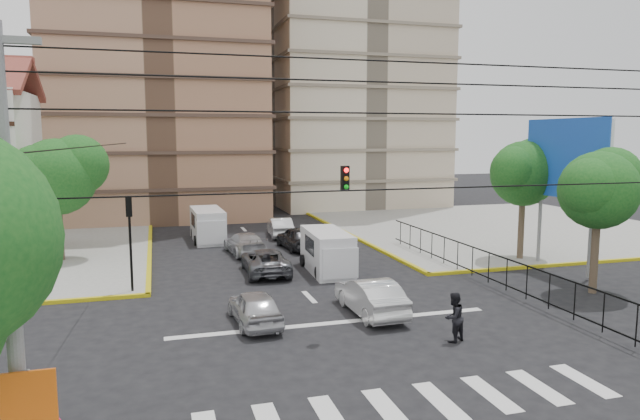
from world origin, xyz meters
name	(u,v)px	position (x,y,z in m)	size (l,w,h in m)	color
ground	(344,333)	(0.00, 0.00, 0.00)	(160.00, 160.00, 0.00)	black
sidewalk_ne	(500,227)	(20.00, 20.00, 0.07)	(26.00, 26.00, 0.15)	gray
crosswalk_stripes	(414,405)	(0.00, -6.00, 0.01)	(12.00, 2.40, 0.01)	silver
stop_line	(334,323)	(0.00, 1.20, 0.01)	(13.00, 0.40, 0.01)	silver
park_fence	(488,286)	(9.00, 4.50, 0.00)	(0.10, 22.50, 1.66)	black
billboard	(567,161)	(14.45, 6.00, 6.00)	(0.36, 6.20, 8.10)	slate
tree_park_a	(600,187)	(13.08, 2.01, 5.01)	(4.41, 3.60, 6.83)	#473828
tree_park_c	(525,171)	(14.09, 9.01, 5.34)	(4.65, 3.80, 7.25)	#473828
tree_tudor	(59,173)	(-11.90, 16.01, 5.22)	(5.39, 4.40, 7.43)	#473828
traffic_light_nw	(130,228)	(-7.80, 7.80, 3.11)	(0.28, 0.22, 4.40)	black
traffic_light_hanging	(365,180)	(0.00, -2.04, 5.90)	(18.00, 9.12, 0.92)	black
utility_pole_sw	(11,287)	(-9.00, -9.00, 4.77)	(1.40, 0.28, 9.00)	slate
van_right_lane	(328,253)	(2.21, 9.26, 1.09)	(2.17, 5.04, 2.24)	silver
van_left_lane	(208,226)	(-3.18, 20.41, 1.10)	(2.13, 5.07, 2.26)	silver
car_silver_front_left	(255,307)	(-3.03, 1.96, 0.68)	(1.61, 4.01, 1.37)	#B8B9BE
car_white_front_right	(370,296)	(1.77, 1.88, 0.76)	(1.60, 4.58, 1.51)	silver
car_grey_mid_left	(265,261)	(-1.08, 10.06, 0.67)	(2.24, 4.86, 1.35)	#595B61
car_silver_rear_left	(245,243)	(-1.37, 15.36, 0.69)	(1.93, 4.74, 1.37)	#B6B6BB
car_darkgrey_mid_right	(297,238)	(2.16, 16.03, 0.75)	(1.78, 4.43, 1.51)	#242527
car_white_rear_right	(280,227)	(2.07, 20.91, 0.71)	(1.51, 4.32, 1.42)	silver
pedestrian_crosswalk	(454,317)	(3.47, -1.94, 0.90)	(0.88, 0.68, 1.80)	black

